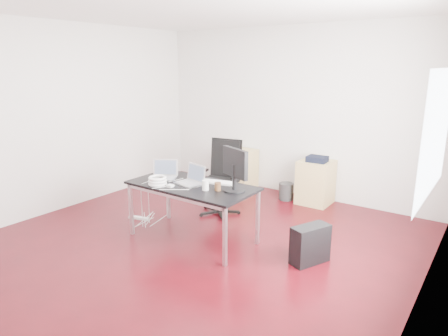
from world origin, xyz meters
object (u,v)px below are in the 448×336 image
Objects in this scene: filing_cabinet_left at (240,169)px; pc_tower at (310,244)px; office_chair at (222,173)px; filing_cabinet_right at (316,182)px; desk at (192,189)px.

pc_tower is (2.20, -1.92, -0.13)m from filing_cabinet_left.
filing_cabinet_right is at bearing 40.05° from office_chair.
desk is 2.34m from filing_cabinet_left.
desk is at bearing -108.31° from filing_cabinet_right.
desk reaches higher than filing_cabinet_left.
filing_cabinet_right is (0.73, 2.20, -0.33)m from desk.
desk is 2.34m from filing_cabinet_right.
filing_cabinet_left is 1.45m from filing_cabinet_right.
office_chair is 1.94m from pc_tower.
filing_cabinet_right is at bearing 71.69° from desk.
pc_tower is at bearing -41.16° from filing_cabinet_left.
filing_cabinet_right is at bearing 0.00° from filing_cabinet_left.
desk is 1.57m from pc_tower.
filing_cabinet_left is (-0.72, 2.20, -0.33)m from desk.
filing_cabinet_right is 1.56× the size of pc_tower.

